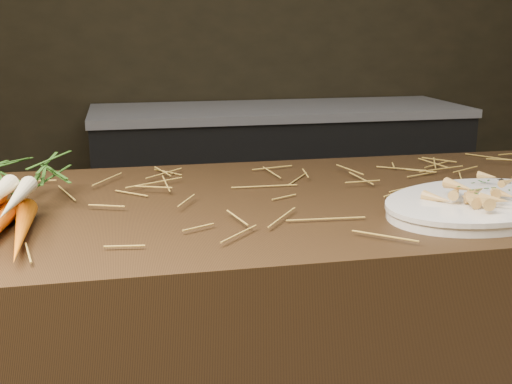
% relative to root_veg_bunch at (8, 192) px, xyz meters
% --- Properties ---
extents(back_counter, '(1.82, 0.62, 0.84)m').
position_rel_root_veg_bunch_xyz_m(back_counter, '(0.96, 1.90, -0.52)').
color(back_counter, black).
rests_on(back_counter, ground).
extents(straw_bedding, '(1.40, 0.60, 0.02)m').
position_rel_root_veg_bunch_xyz_m(straw_bedding, '(0.66, 0.02, -0.04)').
color(straw_bedding, olive).
rests_on(straw_bedding, main_counter).
extents(root_veg_bunch, '(0.18, 0.51, 0.09)m').
position_rel_root_veg_bunch_xyz_m(root_veg_bunch, '(0.00, 0.00, 0.00)').
color(root_veg_bunch, '#DA5803').
rests_on(root_veg_bunch, main_counter).
extents(serving_platter, '(0.46, 0.38, 0.02)m').
position_rel_root_veg_bunch_xyz_m(serving_platter, '(0.83, -0.14, -0.04)').
color(serving_platter, white).
rests_on(serving_platter, main_counter).
extents(roasted_veg_heap, '(0.23, 0.20, 0.04)m').
position_rel_root_veg_bunch_xyz_m(roasted_veg_heap, '(0.83, -0.14, -0.00)').
color(roasted_veg_heap, '#A97839').
rests_on(roasted_veg_heap, serving_platter).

